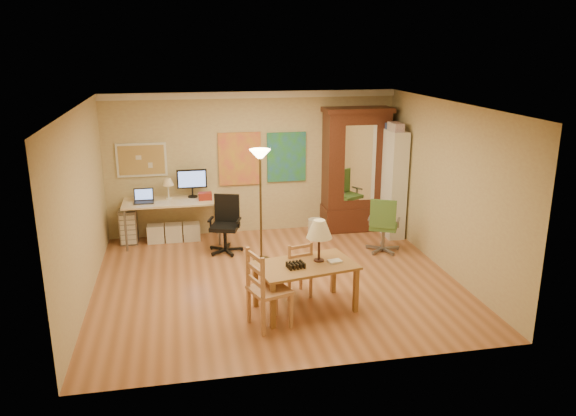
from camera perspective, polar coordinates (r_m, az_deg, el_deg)
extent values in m
plane|color=#975935|center=(8.80, -1.21, -7.38)|extent=(5.50, 5.50, 0.00)
cube|color=white|center=(10.52, -3.69, 11.41)|extent=(5.50, 0.08, 0.12)
cube|color=tan|center=(10.62, -14.65, 4.75)|extent=(0.90, 0.04, 0.62)
cube|color=gold|center=(10.67, -4.92, 5.00)|extent=(0.80, 0.04, 1.00)
cube|color=teal|center=(10.80, -0.15, 5.20)|extent=(0.75, 0.04, 0.95)
cube|color=brown|center=(7.65, 1.78, -5.85)|extent=(1.46, 1.04, 0.04)
cube|color=brown|center=(7.29, -1.55, -9.88)|extent=(0.07, 0.07, 0.63)
cube|color=brown|center=(7.76, 6.91, -8.32)|extent=(0.07, 0.07, 0.63)
cube|color=brown|center=(7.87, -3.32, -7.86)|extent=(0.07, 0.07, 0.63)
cube|color=brown|center=(8.30, 4.64, -6.55)|extent=(0.07, 0.07, 0.63)
cylinder|color=black|center=(7.77, 3.15, -5.31)|extent=(0.14, 0.14, 0.02)
cylinder|color=black|center=(7.71, 3.17, -4.14)|extent=(0.04, 0.04, 0.36)
cone|color=beige|center=(7.61, 3.20, -2.13)|extent=(0.36, 0.36, 0.25)
cube|color=silver|center=(7.73, 4.77, -5.42)|extent=(0.20, 0.17, 0.03)
cube|color=black|center=(7.52, 0.79, -5.82)|extent=(0.28, 0.24, 0.07)
cube|color=tan|center=(8.14, 0.74, -6.28)|extent=(0.48, 0.46, 0.04)
cube|color=tan|center=(8.43, 1.31, -7.03)|extent=(0.04, 0.04, 0.39)
cube|color=tan|center=(8.30, -0.83, -7.43)|extent=(0.04, 0.04, 0.39)
cube|color=tan|center=(8.16, 2.33, -7.85)|extent=(0.04, 0.04, 0.39)
cube|color=tan|center=(8.03, 0.13, -8.28)|extent=(0.04, 0.04, 0.39)
cube|color=tan|center=(7.99, 2.36, -4.99)|extent=(0.04, 0.04, 0.45)
cube|color=tan|center=(7.85, 0.13, -5.37)|extent=(0.04, 0.04, 0.45)
cube|color=tan|center=(7.91, 1.26, -4.88)|extent=(0.34, 0.11, 0.05)
cube|color=tan|center=(7.28, -1.90, -8.33)|extent=(0.59, 0.61, 0.04)
cube|color=tan|center=(7.32, 0.31, -10.47)|extent=(0.06, 0.06, 0.48)
cube|color=tan|center=(7.65, -1.27, -9.23)|extent=(0.06, 0.06, 0.48)
cube|color=tan|center=(7.15, -2.52, -11.17)|extent=(0.06, 0.06, 0.48)
cube|color=tan|center=(7.49, -4.00, -9.85)|extent=(0.06, 0.06, 0.48)
cube|color=tan|center=(6.92, -2.58, -7.22)|extent=(0.06, 0.06, 0.55)
cube|color=tan|center=(7.27, -4.09, -6.05)|extent=(0.06, 0.06, 0.55)
cube|color=tan|center=(7.07, -3.36, -6.21)|extent=(0.16, 0.41, 0.06)
cylinder|color=#44351B|center=(9.58, -2.71, -5.25)|extent=(0.29, 0.29, 0.03)
cylinder|color=#44351B|center=(9.29, -2.79, -0.06)|extent=(0.04, 0.04, 1.80)
cone|color=#FFE0A5|center=(9.07, -2.87, 5.52)|extent=(0.35, 0.35, 0.14)
cube|color=beige|center=(10.42, -11.71, 0.66)|extent=(1.75, 0.77, 0.03)
cylinder|color=slate|center=(10.27, -16.16, -2.22)|extent=(0.04, 0.04, 0.77)
cylinder|color=slate|center=(10.24, -7.00, -1.72)|extent=(0.04, 0.04, 0.77)
cylinder|color=slate|center=(10.89, -15.90, -1.14)|extent=(0.04, 0.04, 0.77)
cylinder|color=slate|center=(10.87, -7.27, -0.67)|extent=(0.04, 0.04, 0.77)
cube|color=black|center=(10.38, -14.43, 0.57)|extent=(0.35, 0.24, 0.02)
cube|color=black|center=(10.52, -14.43, 1.43)|extent=(0.35, 0.06, 0.23)
cube|color=black|center=(10.49, -9.74, 2.94)|extent=(0.55, 0.04, 0.35)
cone|color=beige|center=(10.45, -12.12, 2.62)|extent=(0.22, 0.22, 0.13)
cube|color=silver|center=(10.26, -12.63, 0.48)|extent=(0.27, 0.35, 0.01)
cube|color=maroon|center=(10.36, -8.42, 1.20)|extent=(0.24, 0.17, 0.13)
cube|color=white|center=(10.67, -13.28, -2.55)|extent=(0.31, 0.26, 0.33)
cube|color=white|center=(10.66, -11.52, -2.46)|extent=(0.31, 0.26, 0.33)
cube|color=silver|center=(10.66, -9.76, -2.36)|extent=(0.31, 0.26, 0.33)
cylinder|color=black|center=(9.93, -6.40, -3.16)|extent=(0.06, 0.06, 0.39)
cube|color=black|center=(9.85, -6.44, -1.94)|extent=(0.58, 0.57, 0.07)
cube|color=black|center=(9.97, -6.21, 0.02)|extent=(0.44, 0.19, 0.50)
cube|color=black|center=(9.87, -7.89, -1.14)|extent=(0.13, 0.29, 0.03)
cube|color=black|center=(9.76, -5.03, -1.25)|extent=(0.13, 0.29, 0.03)
cylinder|color=slate|center=(10.06, 9.63, -3.05)|extent=(0.06, 0.06, 0.38)
cube|color=#3F672E|center=(9.99, 9.69, -1.85)|extent=(0.61, 0.60, 0.07)
cube|color=#3F672E|center=(9.70, 9.64, -0.62)|extent=(0.42, 0.24, 0.50)
cube|color=slate|center=(9.93, 11.15, -1.23)|extent=(0.16, 0.27, 0.03)
cube|color=slate|center=(9.97, 8.30, -1.01)|extent=(0.16, 0.27, 0.03)
cube|color=slate|center=(10.71, -15.89, -1.82)|extent=(0.31, 0.36, 0.63)
cube|color=silver|center=(10.53, -15.96, -2.13)|extent=(0.27, 0.02, 0.54)
cube|color=#3E1C11|center=(10.97, 6.85, 3.69)|extent=(1.21, 0.55, 2.31)
cube|color=#3E1C11|center=(11.21, 6.69, -0.88)|extent=(1.26, 0.60, 0.46)
cube|color=white|center=(10.66, 7.35, 4.52)|extent=(0.61, 0.01, 1.43)
cube|color=#3E1C11|center=(10.78, 7.06, 9.88)|extent=(1.30, 0.62, 0.09)
cube|color=white|center=(10.80, 10.50, 2.52)|extent=(0.30, 0.81, 2.02)
cube|color=#993333|center=(10.78, 10.45, -0.39)|extent=(0.18, 0.40, 0.24)
cube|color=#334C99|center=(10.83, 10.09, 6.18)|extent=(0.18, 0.28, 0.20)
cylinder|color=silver|center=(10.61, 2.83, -2.10)|extent=(0.29, 0.29, 0.37)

